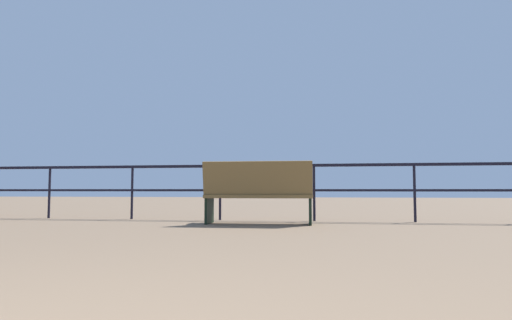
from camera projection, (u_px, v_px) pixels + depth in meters
name	position (u px, v px, depth m)	size (l,w,h in m)	color
pier_railing	(266.00, 179.00, 7.63)	(21.55, 0.05, 0.98)	black
bench_near_left	(258.00, 191.00, 6.75)	(1.69, 0.72, 0.97)	brown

